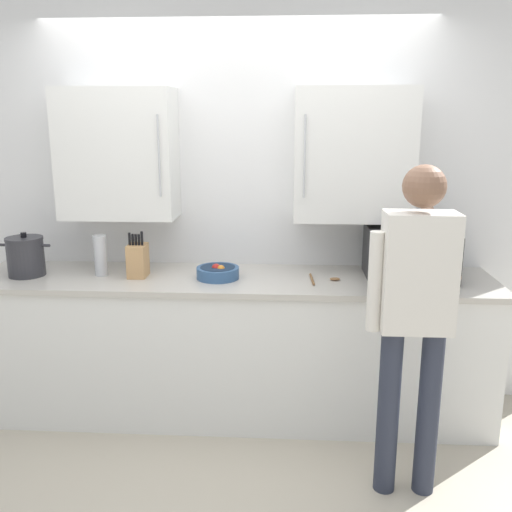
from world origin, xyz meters
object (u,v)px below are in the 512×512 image
object	(u,v)px
fruit_bowl	(218,272)
wooden_spoon	(324,279)
microwave_oven	(405,254)
stock_pot	(26,256)
person_figure	(415,305)
thermos_flask	(100,255)
knife_block	(138,260)

from	to	relation	value
fruit_bowl	wooden_spoon	xyz separation A→B (m)	(0.65, -0.01, -0.03)
microwave_oven	stock_pot	bearing A→B (deg)	-178.22
fruit_bowl	person_figure	distance (m)	1.27
thermos_flask	person_figure	bearing A→B (deg)	-22.39
wooden_spoon	stock_pot	distance (m)	1.87
fruit_bowl	person_figure	bearing A→B (deg)	-34.25
thermos_flask	knife_block	world-z (taller)	knife_block
wooden_spoon	person_figure	xyz separation A→B (m)	(0.40, -0.70, 0.08)
wooden_spoon	knife_block	bearing A→B (deg)	178.89
thermos_flask	knife_block	size ratio (longest dim) A/B	0.88
fruit_bowl	stock_pot	size ratio (longest dim) A/B	0.81
microwave_oven	wooden_spoon	bearing A→B (deg)	-171.13
microwave_oven	person_figure	world-z (taller)	person_figure
thermos_flask	stock_pot	bearing A→B (deg)	-176.21
wooden_spoon	knife_block	xyz separation A→B (m)	(-1.16, 0.02, 0.10)
knife_block	person_figure	size ratio (longest dim) A/B	0.17
fruit_bowl	wooden_spoon	world-z (taller)	fruit_bowl
stock_pot	thermos_flask	world-z (taller)	stock_pot
microwave_oven	knife_block	world-z (taller)	microwave_oven
wooden_spoon	thermos_flask	size ratio (longest dim) A/B	0.86
fruit_bowl	person_figure	world-z (taller)	person_figure
stock_pot	knife_block	distance (m)	0.71
knife_block	thermos_flask	bearing A→B (deg)	176.83
fruit_bowl	stock_pot	world-z (taller)	stock_pot
microwave_oven	fruit_bowl	bearing A→B (deg)	-176.72
person_figure	wooden_spoon	bearing A→B (deg)	119.47
wooden_spoon	thermos_flask	xyz separation A→B (m)	(-1.40, 0.04, 0.12)
stock_pot	person_figure	world-z (taller)	person_figure
wooden_spoon	knife_block	world-z (taller)	knife_block
wooden_spoon	person_figure	size ratio (longest dim) A/B	0.13
wooden_spoon	knife_block	size ratio (longest dim) A/B	0.75
thermos_flask	knife_block	xyz separation A→B (m)	(0.24, -0.01, -0.02)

